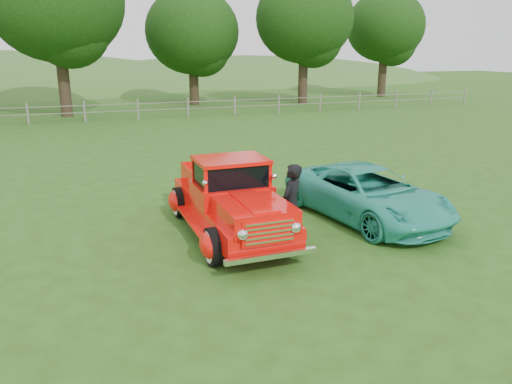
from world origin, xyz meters
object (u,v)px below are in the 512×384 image
object	(u,v)px
tree_mid_east	(304,19)
teal_sedan	(367,193)
man	(291,205)
tree_far_east	(386,27)
red_pickup	(230,200)
tree_near_east	(192,32)
tree_near_west	(55,0)

from	to	relation	value
tree_mid_east	teal_sedan	bearing A→B (deg)	-111.42
teal_sedan	man	xyz separation A→B (m)	(-2.45, -0.94, 0.24)
tree_far_east	red_pickup	world-z (taller)	tree_far_east
red_pickup	man	bearing A→B (deg)	-46.87
tree_mid_east	tree_far_east	xyz separation A→B (m)	(9.00, 3.00, -0.31)
tree_near_east	tree_far_east	xyz separation A→B (m)	(17.00, 1.00, 0.61)
tree_near_east	man	size ratio (longest dim) A/B	4.69
red_pickup	teal_sedan	world-z (taller)	red_pickup
man	tree_mid_east	bearing A→B (deg)	-156.27
tree_near_west	tree_far_east	distance (m)	26.49
tree_near_west	tree_far_east	bearing A→B (deg)	10.89
tree_near_west	tree_far_east	xyz separation A→B (m)	(26.00, 5.00, -0.94)
tree_mid_east	man	distance (m)	29.34
man	tree_near_east	bearing A→B (deg)	-139.73
man	teal_sedan	bearing A→B (deg)	160.03
tree_near_west	teal_sedan	distance (m)	24.99
teal_sedan	tree_near_west	bearing A→B (deg)	97.61
tree_far_east	teal_sedan	size ratio (longest dim) A/B	1.90
tree_near_east	tree_far_east	bearing A→B (deg)	3.37
tree_near_west	tree_near_east	size ratio (longest dim) A/B	1.25
red_pickup	man	distance (m)	1.48
tree_near_west	man	size ratio (longest dim) A/B	5.87
tree_mid_east	man	size ratio (longest dim) A/B	5.31
tree_near_west	red_pickup	distance (m)	24.09
tree_far_east	red_pickup	bearing A→B (deg)	-128.55
tree_near_east	red_pickup	size ratio (longest dim) A/B	1.66
tree_mid_east	tree_far_east	world-z (taller)	tree_mid_east
tree_near_west	red_pickup	xyz separation A→B (m)	(3.65, -23.04, -6.00)
tree_far_east	man	distance (m)	36.41
tree_near_east	tree_mid_east	bearing A→B (deg)	-14.04
tree_near_west	teal_sedan	bearing A→B (deg)	-72.87
red_pickup	teal_sedan	size ratio (longest dim) A/B	1.08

